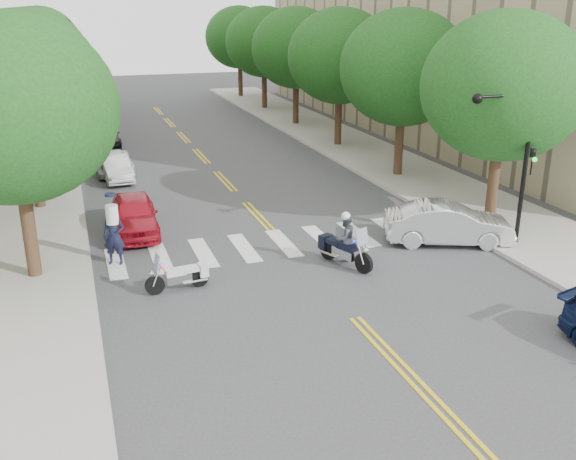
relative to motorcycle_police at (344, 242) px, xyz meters
name	(u,v)px	position (x,y,z in m)	size (l,w,h in m)	color
ground	(355,318)	(-1.28, -3.79, -0.87)	(140.00, 140.00, 0.00)	#38383A
sidewalk_left	(31,167)	(-10.78, 18.21, -0.79)	(5.00, 60.00, 0.15)	#9E9991
sidewalk_right	(348,144)	(8.22, 18.21, -0.79)	(5.00, 60.00, 0.15)	#9E9991
tree_l_0	(12,110)	(-10.08, 2.21, 4.69)	(6.40, 6.40, 8.45)	#382316
tree_l_1	(24,81)	(-10.08, 10.21, 4.69)	(6.40, 6.40, 8.45)	#382316
tree_l_2	(31,65)	(-10.08, 18.21, 4.69)	(6.40, 6.40, 8.45)	#382316
tree_l_3	(35,54)	(-10.08, 26.21, 4.69)	(6.40, 6.40, 8.45)	#382316
tree_l_4	(38,46)	(-10.08, 34.21, 4.69)	(6.40, 6.40, 8.45)	#382316
tree_l_5	(41,41)	(-10.08, 42.21, 4.69)	(6.40, 6.40, 8.45)	#382316
tree_r_0	(504,87)	(7.52, 2.21, 4.69)	(6.40, 6.40, 8.45)	#382316
tree_r_1	(403,68)	(7.52, 10.21, 4.69)	(6.40, 6.40, 8.45)	#382316
tree_r_2	(340,56)	(7.52, 18.21, 4.69)	(6.40, 6.40, 8.45)	#382316
tree_r_3	(296,48)	(7.52, 26.21, 4.69)	(6.40, 6.40, 8.45)	#382316
tree_r_4	(264,42)	(7.52, 34.21, 4.69)	(6.40, 6.40, 8.45)	#382316
tree_r_5	(239,37)	(7.52, 42.21, 4.69)	(6.40, 6.40, 8.45)	#382316
traffic_signal_pole	(516,149)	(6.44, -0.30, 2.85)	(2.82, 0.42, 6.00)	black
motorcycle_police	(344,242)	(0.00, 0.00, 0.00)	(1.19, 2.30, 1.95)	black
motorcycle_parked	(183,276)	(-5.61, -0.19, -0.41)	(2.06, 0.63, 1.33)	black
officer_standing	(114,236)	(-7.45, 2.65, 0.16)	(0.75, 0.49, 2.06)	black
convertible	(448,224)	(4.58, 0.71, -0.09)	(1.64, 4.71, 1.55)	silver
parked_car_a	(134,215)	(-6.48, 5.71, -0.11)	(1.79, 4.44, 1.51)	#AA1221
parked_car_b	(116,168)	(-6.48, 14.21, -0.25)	(1.30, 3.73, 1.23)	silver
parked_car_c	(114,163)	(-6.48, 15.71, -0.30)	(1.90, 4.12, 1.14)	#B9BDC2
parked_car_d	(105,136)	(-6.48, 22.96, -0.21)	(1.83, 4.51, 1.31)	black
parked_car_e	(99,119)	(-6.48, 29.28, -0.16)	(1.67, 4.16, 1.42)	#939398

